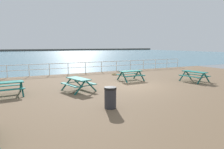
# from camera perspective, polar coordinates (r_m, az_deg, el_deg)

# --- Properties ---
(ground_plane) EXTENTS (30.00, 24.00, 0.20)m
(ground_plane) POSITION_cam_1_polar(r_m,az_deg,el_deg) (14.22, 6.19, -3.45)
(ground_plane) COLOR brown
(sea_band) EXTENTS (142.00, 90.00, 0.01)m
(sea_band) POSITION_cam_1_polar(r_m,az_deg,el_deg) (64.98, -19.70, 5.29)
(sea_band) COLOR teal
(sea_band) RESTS_ON ground
(distant_shoreline) EXTENTS (142.00, 6.00, 1.80)m
(distant_shoreline) POSITION_cam_1_polar(r_m,az_deg,el_deg) (107.78, -22.40, 6.12)
(distant_shoreline) COLOR #4C4C47
(distant_shoreline) RESTS_ON ground
(seaward_railing) EXTENTS (23.07, 0.07, 1.08)m
(seaward_railing) POSITION_cam_1_polar(r_m,az_deg,el_deg) (20.98, -5.20, 2.65)
(seaward_railing) COLOR white
(seaward_railing) RESTS_ON ground
(picnic_table_near_left) EXTENTS (1.76, 1.99, 0.80)m
(picnic_table_near_left) POSITION_cam_1_polar(r_m,az_deg,el_deg) (16.82, 22.16, 0.16)
(picnic_table_near_left) COLOR #1E7A70
(picnic_table_near_left) RESTS_ON ground
(picnic_table_near_right) EXTENTS (1.82, 1.57, 0.80)m
(picnic_table_near_right) POSITION_cam_1_polar(r_m,az_deg,el_deg) (16.05, 5.27, 0.37)
(picnic_table_near_right) COLOR #1E7A70
(picnic_table_near_right) RESTS_ON ground
(picnic_table_mid_centre) EXTENTS (1.91, 1.66, 0.80)m
(picnic_table_mid_centre) POSITION_cam_1_polar(r_m,az_deg,el_deg) (12.54, -27.71, -2.74)
(picnic_table_mid_centre) COLOR #1E7A70
(picnic_table_mid_centre) RESTS_ON ground
(picnic_table_far_right) EXTENTS (1.91, 2.12, 0.80)m
(picnic_table_far_right) POSITION_cam_1_polar(r_m,az_deg,el_deg) (12.52, -9.40, -1.92)
(picnic_table_far_right) COLOR #1E7A70
(picnic_table_far_right) RESTS_ON ground
(litter_bin) EXTENTS (0.55, 0.55, 0.95)m
(litter_bin) POSITION_cam_1_polar(r_m,az_deg,el_deg) (8.99, -0.47, -6.49)
(litter_bin) COLOR #2D2D33
(litter_bin) RESTS_ON ground
(rope_coil) EXTENTS (0.55, 0.55, 0.11)m
(rope_coil) POSITION_cam_1_polar(r_m,az_deg,el_deg) (19.09, 0.69, 0.05)
(rope_coil) COLOR tan
(rope_coil) RESTS_ON ground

